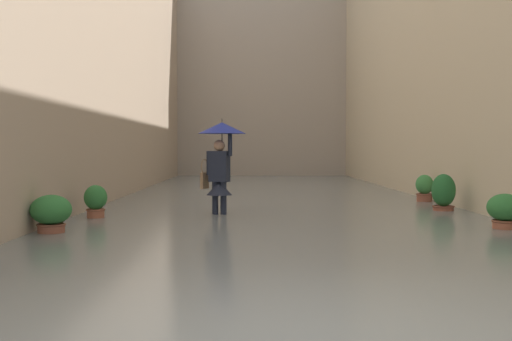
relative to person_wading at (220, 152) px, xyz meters
The scene contains 11 objects.
ground_plane 5.15m from the person_wading, 103.62° to the right, with size 64.98×64.98×0.00m, color #605B56.
flood_water 5.13m from the person_wading, 103.62° to the right, with size 8.72×31.99×0.17m, color slate.
building_facade_left 8.51m from the person_wading, 141.38° to the right, with size 2.04×29.99×9.96m.
building_facade_right 6.78m from the person_wading, 52.53° to the right, with size 2.04×29.99×8.85m.
building_facade_far 19.41m from the person_wading, 93.57° to the right, with size 11.52×1.80×12.77m, color #A89989.
person_wading is the anchor object (origin of this frame).
potted_plant_mid_right 2.56m from the person_wading, 14.48° to the left, with size 0.43×0.43×0.78m.
potted_plant_far_right 3.81m from the person_wading, 47.59° to the left, with size 0.63×0.63×0.75m.
potted_plant_mid_left 4.76m from the person_wading, behind, with size 0.49×0.49×0.93m.
potted_plant_far_left 5.32m from the person_wading, 153.70° to the left, with size 0.58×0.58×0.73m.
potted_plant_near_left 5.79m from the person_wading, 147.86° to the right, with size 0.43×0.43×0.82m.
Camera 1 is at (0.62, 4.52, 1.47)m, focal length 45.61 mm.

